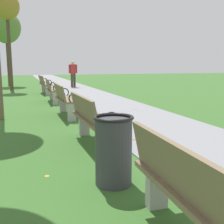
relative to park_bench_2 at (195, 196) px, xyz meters
The scene contains 11 objects.
paved_walkway 14.94m from the park_bench_2, 83.11° to the left, with size 2.58×44.00×0.02m, color gray.
park_bench_2 is the anchor object (origin of this frame).
park_bench_3 3.07m from the park_bench_2, 90.00° to the left, with size 0.50×1.61×0.90m.
park_bench_4 5.99m from the park_bench_2, 90.00° to the left, with size 0.48×1.60×0.90m.
park_bench_5 9.04m from the park_bench_2, 90.00° to the left, with size 0.52×1.61×0.90m.
park_bench_6 12.22m from the park_bench_2, 90.00° to the left, with size 0.54×1.62×0.90m.
tree_4 15.17m from the park_bench_2, 96.14° to the left, with size 1.30×1.30×5.17m.
tree_5 18.61m from the park_bench_2, 95.61° to the left, with size 1.88×1.88×4.85m.
pedestrian_walking 15.62m from the park_bench_2, 82.52° to the left, with size 0.53×0.22×1.62m.
trash_bin 1.42m from the park_bench_2, 95.98° to the left, with size 0.48×0.48×0.84m.
scattered_leaves 4.98m from the park_bench_2, 81.91° to the left, with size 4.40×19.05×0.02m.
Camera 1 is at (-1.68, 1.60, 1.44)m, focal length 44.07 mm.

